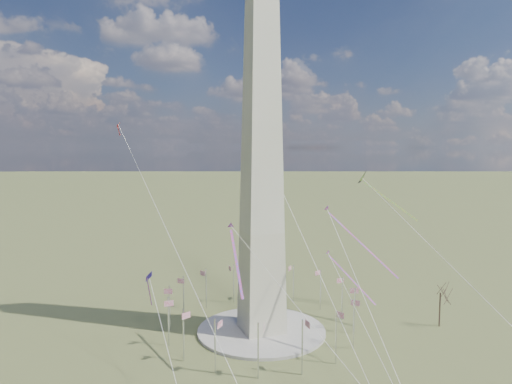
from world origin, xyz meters
name	(u,v)px	position (x,y,z in m)	size (l,w,h in m)	color
ground	(261,332)	(0.00, 0.00, 0.00)	(2000.00, 2000.00, 0.00)	#47552A
plaza	(261,330)	(0.00, 0.00, 0.40)	(36.00, 36.00, 0.80)	#A49E96
washington_monument	(262,162)	(0.00, 0.00, 47.95)	(15.56, 15.56, 100.00)	#BEB99F
flagpole_ring	(261,307)	(0.00, 0.00, 7.27)	(54.40, 54.40, 13.00)	silver
tree_near	(441,290)	(49.98, -14.10, 10.71)	(8.58, 8.58, 15.01)	#4C382E
kite_delta_black	(365,181)	(39.94, 10.13, 41.06)	(17.41, 16.67, 16.17)	black
kite_diamond_purple	(149,280)	(-30.37, 2.96, 17.24)	(1.94, 3.07, 9.56)	navy
kite_streamer_left	(350,231)	(17.84, -16.36, 30.44)	(9.26, 21.43, 15.42)	#FC2733
kite_streamer_mid	(235,250)	(-11.27, -10.98, 26.71)	(4.63, 20.21, 13.95)	#FC2733
kite_streamer_right	(344,271)	(27.95, 2.29, 14.24)	(7.28, 18.13, 12.91)	#FC2733
kite_small_red	(118,126)	(-34.83, 36.75, 58.58)	(1.38, 2.01, 4.22)	red
kite_small_white	(253,127)	(12.01, 40.36, 59.11)	(1.34, 1.45, 4.02)	silver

